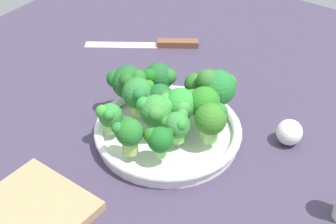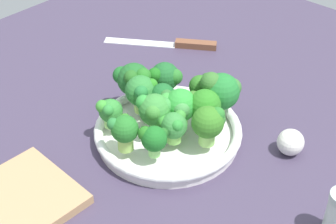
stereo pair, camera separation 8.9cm
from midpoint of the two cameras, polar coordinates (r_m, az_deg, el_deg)
ground_plane at (r=95.01cm, az=4.86°, el=-2.91°), size 130.00×130.00×2.50cm
bowl at (r=91.49cm, az=2.77°, el=-2.35°), size 26.60×26.60×3.08cm
broccoli_floret_0 at (r=91.23cm, az=-0.25°, el=2.19°), size 5.69×5.70×7.30cm
broccoli_floret_1 at (r=85.40cm, az=3.56°, el=-1.64°), size 4.95×5.12×5.58cm
broccoli_floret_2 at (r=86.77cm, az=1.42°, el=0.15°), size 5.68×6.00×7.16cm
broccoli_floret_3 at (r=94.00cm, az=6.48°, el=2.84°), size 4.69×4.12×6.34cm
broccoli_floret_4 at (r=83.21cm, az=-1.93°, el=-2.15°), size 4.66×4.74×6.59cm
broccoli_floret_5 at (r=84.88cm, az=7.67°, el=-1.27°), size 5.52×5.52×7.23cm
broccoli_floret_6 at (r=91.77cm, az=8.71°, el=2.34°), size 6.73×6.77×8.39cm
broccoli_floret_7 at (r=82.45cm, az=1.43°, el=-3.13°), size 4.78×4.87×5.58cm
broccoli_floret_8 at (r=88.33cm, az=4.10°, el=0.64°), size 5.84×6.21×7.18cm
broccoli_floret_9 at (r=95.49cm, az=2.28°, el=3.84°), size 6.36×6.10×6.96cm
broccoli_floret_10 at (r=94.27cm, az=-1.25°, el=3.62°), size 6.29×7.79×7.51cm
broccoli_floret_11 at (r=88.59cm, az=-3.73°, el=-0.06°), size 4.37×4.26×5.52cm
broccoli_floret_12 at (r=88.56cm, az=6.80°, el=0.71°), size 5.72×6.55×7.27cm
broccoli_floret_13 at (r=90.51cm, az=2.23°, el=1.58°), size 4.63×4.98×6.41cm
knife at (r=119.91cm, az=2.99°, el=7.59°), size 16.70×23.50×1.50cm
garlic_bulb at (r=91.66cm, az=16.31°, el=-3.39°), size 4.73×4.73×4.73cm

